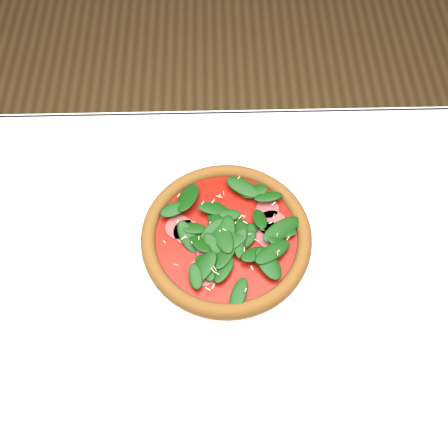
{
  "coord_description": "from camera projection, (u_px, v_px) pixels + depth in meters",
  "views": [
    {
      "loc": [
        0.02,
        -0.31,
        1.55
      ],
      "look_at": [
        0.03,
        0.12,
        0.77
      ],
      "focal_mm": 40.0,
      "sensor_mm": 36.0,
      "label": 1
    }
  ],
  "objects": [
    {
      "name": "ground",
      "position": [
        214.0,
        382.0,
        1.51
      ],
      "size": [
        6.0,
        6.0,
        0.0
      ],
      "primitive_type": "plane",
      "color": "brown",
      "rests_on": "ground"
    },
    {
      "name": "pizza",
      "position": [
        226.0,
        235.0,
        0.87
      ],
      "size": [
        0.39,
        0.39,
        0.04
      ],
      "rotation": [
        0.0,
        0.0,
        -0.4
      ],
      "color": "brown",
      "rests_on": "plate"
    },
    {
      "name": "plate",
      "position": [
        226.0,
        240.0,
        0.89
      ],
      "size": [
        0.35,
        0.35,
        0.01
      ],
      "color": "white",
      "rests_on": "dining_table"
    },
    {
      "name": "dining_table",
      "position": [
        208.0,
        312.0,
        0.94
      ],
      "size": [
        1.21,
        0.81,
        0.75
      ],
      "color": "silver",
      "rests_on": "ground"
    }
  ]
}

